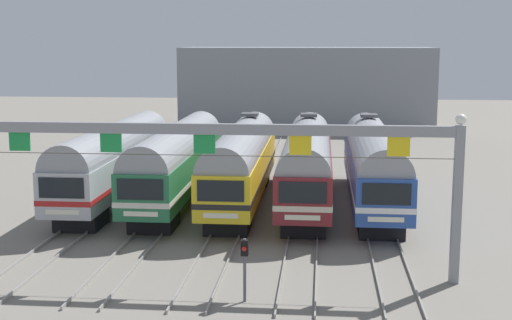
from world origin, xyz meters
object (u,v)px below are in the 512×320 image
object	(u,v)px
catenary_gantry	(205,153)
commuter_train_yellow	(242,160)
commuter_train_stainless	(114,158)
commuter_train_maroon	(307,161)
yard_signal_mast	(245,258)
commuter_train_blue	(373,162)
commuter_train_green	(177,159)

from	to	relation	value
catenary_gantry	commuter_train_yellow	bearing A→B (deg)	90.00
commuter_train_stainless	catenary_gantry	bearing A→B (deg)	-59.71
commuter_train_yellow	catenary_gantry	bearing A→B (deg)	-90.00
commuter_train_stainless	commuter_train_maroon	distance (m)	11.82
catenary_gantry	yard_signal_mast	distance (m)	4.98
commuter_train_maroon	commuter_train_blue	xyz separation A→B (m)	(3.94, 0.00, 0.00)
yard_signal_mast	commuter_train_maroon	bearing A→B (deg)	83.17
commuter_train_green	commuter_train_blue	distance (m)	11.82
commuter_train_stainless	commuter_train_yellow	bearing A→B (deg)	0.03
commuter_train_blue	yard_signal_mast	size ratio (longest dim) A/B	7.31
commuter_train_stainless	catenary_gantry	xyz separation A→B (m)	(7.88, -13.49, 2.54)
commuter_train_maroon	commuter_train_blue	bearing A→B (deg)	0.00
commuter_train_yellow	catenary_gantry	xyz separation A→B (m)	(0.00, -13.50, 2.54)
commuter_train_stainless	catenary_gantry	distance (m)	15.83
commuter_train_green	commuter_train_blue	world-z (taller)	commuter_train_blue
commuter_train_stainless	commuter_train_maroon	size ratio (longest dim) A/B	1.00
commuter_train_blue	catenary_gantry	bearing A→B (deg)	-120.28
yard_signal_mast	commuter_train_blue	bearing A→B (deg)	70.23
commuter_train_green	commuter_train_maroon	world-z (taller)	commuter_train_maroon
commuter_train_green	commuter_train_stainless	bearing A→B (deg)	180.00
commuter_train_stainless	catenary_gantry	size ratio (longest dim) A/B	0.86
commuter_train_yellow	commuter_train_maroon	bearing A→B (deg)	0.00
commuter_train_blue	commuter_train_green	bearing A→B (deg)	-179.98
commuter_train_blue	yard_signal_mast	xyz separation A→B (m)	(-5.91, -16.45, -0.95)
commuter_train_maroon	catenary_gantry	bearing A→B (deg)	-106.28
commuter_train_maroon	yard_signal_mast	size ratio (longest dim) A/B	7.31
commuter_train_stainless	catenary_gantry	world-z (taller)	catenary_gantry
commuter_train_stainless	commuter_train_green	xyz separation A→B (m)	(3.94, 0.00, 0.00)
commuter_train_green	catenary_gantry	bearing A→B (deg)	-73.72
commuter_train_maroon	catenary_gantry	distance (m)	14.29
commuter_train_maroon	yard_signal_mast	world-z (taller)	commuter_train_maroon
commuter_train_green	commuter_train_maroon	size ratio (longest dim) A/B	1.00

